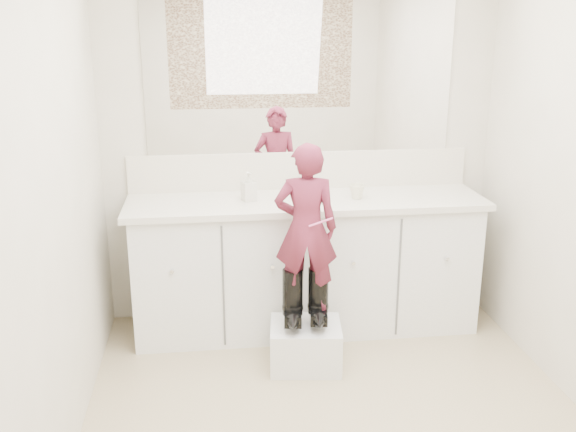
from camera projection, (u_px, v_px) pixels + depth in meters
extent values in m
plane|color=beige|center=(300.00, 143.00, 4.26)|extent=(2.60, 0.00, 2.60)
plane|color=beige|center=(496.00, 387.00, 1.42)|extent=(2.60, 0.00, 2.60)
plane|color=beige|center=(45.00, 214.00, 2.68)|extent=(0.00, 3.00, 3.00)
cube|color=silver|center=(306.00, 266.00, 4.23)|extent=(2.20, 0.55, 0.85)
cube|color=beige|center=(307.00, 202.00, 4.08)|extent=(2.28, 0.58, 0.04)
cube|color=beige|center=(300.00, 170.00, 4.30)|extent=(2.28, 0.03, 0.25)
cube|color=white|center=(301.00, 75.00, 4.12)|extent=(2.00, 0.02, 1.00)
cube|color=#472819|center=(515.00, 188.00, 1.29)|extent=(2.00, 0.01, 1.20)
cylinder|color=silver|center=(303.00, 185.00, 4.22)|extent=(0.08, 0.08, 0.10)
imported|color=beige|center=(357.00, 192.00, 4.07)|extent=(0.11, 0.11, 0.09)
imported|color=beige|center=(249.00, 186.00, 4.02)|extent=(0.10, 0.11, 0.18)
cube|color=silver|center=(305.00, 345.00, 3.80)|extent=(0.45, 0.39, 0.26)
imported|color=#992F52|center=(306.00, 228.00, 3.61)|extent=(0.38, 0.28, 0.98)
cylinder|color=#E75A97|center=(321.00, 222.00, 3.53)|extent=(0.14, 0.03, 0.06)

